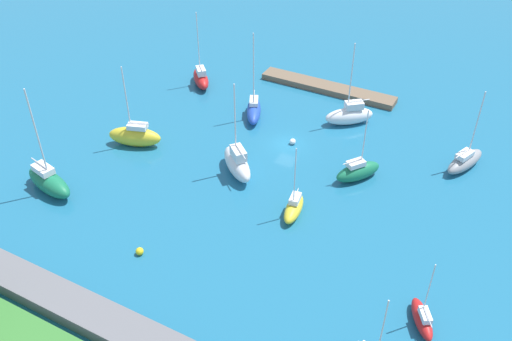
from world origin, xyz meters
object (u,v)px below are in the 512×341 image
at_px(sailboat_yellow_by_breakwater, 294,208).
at_px(sailboat_blue_east_end, 254,110).
at_px(sailboat_white_outer_mooring, 350,115).
at_px(sailboat_yellow_far_south, 135,136).
at_px(mooring_buoy_white, 293,142).
at_px(mooring_buoy_yellow, 140,251).
at_px(sailboat_green_inner_mooring, 49,181).
at_px(sailboat_green_lone_north, 358,171).
at_px(pier_dock, 327,88).
at_px(sailboat_white_center_basin, 237,163).
at_px(sailboat_gray_lone_south, 465,161).
at_px(sailboat_red_west_end, 422,318).
at_px(sailboat_red_near_pier, 201,78).

bearing_deg(sailboat_yellow_by_breakwater, sailboat_blue_east_end, -148.43).
xyz_separation_m(sailboat_white_outer_mooring, sailboat_yellow_far_south, (22.49, 17.98, 0.09)).
height_order(sailboat_blue_east_end, mooring_buoy_white, sailboat_blue_east_end).
relative_size(sailboat_blue_east_end, mooring_buoy_yellow, 15.39).
distance_m(sailboat_green_inner_mooring, sailboat_green_lone_north, 35.98).
height_order(pier_dock, mooring_buoy_white, pier_dock).
distance_m(pier_dock, sailboat_green_inner_mooring, 42.15).
bearing_deg(sailboat_green_lone_north, sailboat_white_center_basin, 149.36).
xyz_separation_m(sailboat_yellow_by_breakwater, sailboat_yellow_far_south, (23.73, -2.65, 0.51)).
height_order(sailboat_green_inner_mooring, sailboat_gray_lone_south, sailboat_green_inner_mooring).
height_order(sailboat_red_west_end, sailboat_yellow_far_south, sailboat_yellow_far_south).
distance_m(sailboat_white_center_basin, sailboat_yellow_by_breakwater, 9.81).
bearing_deg(sailboat_yellow_by_breakwater, sailboat_red_near_pier, -137.87).
bearing_deg(sailboat_red_near_pier, sailboat_white_center_basin, 179.87).
height_order(sailboat_green_inner_mooring, sailboat_green_lone_north, sailboat_green_inner_mooring).
height_order(sailboat_white_center_basin, sailboat_green_inner_mooring, sailboat_green_inner_mooring).
relative_size(sailboat_red_near_pier, sailboat_white_outer_mooring, 0.97).
relative_size(sailboat_white_center_basin, sailboat_blue_east_end, 0.95).
bearing_deg(sailboat_gray_lone_south, sailboat_green_lone_north, 148.70).
bearing_deg(mooring_buoy_white, sailboat_green_lone_north, 162.77).
bearing_deg(sailboat_red_west_end, pier_dock, 2.12).
bearing_deg(sailboat_yellow_by_breakwater, sailboat_green_lone_north, 148.01).
bearing_deg(sailboat_blue_east_end, sailboat_green_lone_north, 42.82).
distance_m(sailboat_gray_lone_south, mooring_buoy_white, 21.31).
distance_m(sailboat_blue_east_end, sailboat_red_west_end, 38.38).
distance_m(sailboat_red_near_pier, sailboat_yellow_far_south, 17.80).
bearing_deg(sailboat_yellow_far_south, sailboat_white_outer_mooring, -160.20).
distance_m(sailboat_red_near_pier, sailboat_green_lone_north, 31.11).
bearing_deg(sailboat_white_outer_mooring, sailboat_red_near_pier, -38.94).
height_order(sailboat_yellow_far_south, mooring_buoy_white, sailboat_yellow_far_south).
xyz_separation_m(sailboat_green_inner_mooring, sailboat_yellow_far_south, (-2.91, -12.18, 0.05)).
distance_m(sailboat_red_near_pier, mooring_buoy_white, 20.79).
bearing_deg(mooring_buoy_white, sailboat_yellow_far_south, 28.66).
bearing_deg(pier_dock, sailboat_gray_lone_south, 154.83).
bearing_deg(sailboat_yellow_far_south, sailboat_blue_east_end, -146.13).
height_order(pier_dock, sailboat_white_center_basin, sailboat_white_center_basin).
relative_size(sailboat_gray_lone_south, sailboat_green_lone_north, 1.11).
xyz_separation_m(sailboat_yellow_by_breakwater, mooring_buoy_white, (5.90, -12.39, -0.52)).
relative_size(sailboat_red_west_end, sailboat_yellow_far_south, 0.66).
xyz_separation_m(sailboat_red_near_pier, sailboat_yellow_far_south, (-1.34, 17.75, 0.18)).
relative_size(sailboat_white_outer_mooring, sailboat_green_lone_north, 1.25).
relative_size(sailboat_green_inner_mooring, sailboat_green_lone_north, 1.43).
distance_m(sailboat_blue_east_end, sailboat_green_lone_north, 18.80).
relative_size(sailboat_yellow_far_south, mooring_buoy_white, 14.17).
distance_m(sailboat_red_west_end, mooring_buoy_white, 30.22).
bearing_deg(sailboat_yellow_by_breakwater, sailboat_gray_lone_south, 131.15).
xyz_separation_m(pier_dock, sailboat_red_near_pier, (17.69, 7.55, 0.80)).
bearing_deg(sailboat_yellow_far_south, mooring_buoy_white, -170.19).
xyz_separation_m(sailboat_blue_east_end, sailboat_red_west_end, (-29.83, 24.15, -0.30)).
relative_size(sailboat_yellow_by_breakwater, mooring_buoy_yellow, 11.01).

